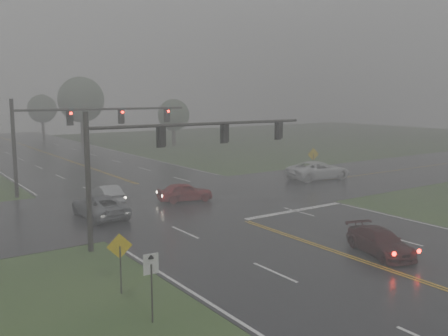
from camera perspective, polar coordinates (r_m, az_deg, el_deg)
main_road at (r=36.56m, az=-3.13°, el=-4.19°), size 18.00×160.00×0.02m
cross_street at (r=38.24m, az=-4.71°, el=-3.65°), size 120.00×14.00×0.02m
stop_bar at (r=34.87m, az=8.10°, el=-4.89°), size 8.50×0.50×0.01m
sedan_maroon at (r=26.65m, az=17.35°, el=-9.39°), size 2.97×4.67×1.26m
sedan_red at (r=37.71m, az=-4.46°, el=-3.82°), size 4.42×2.58×1.41m
sedan_silver at (r=38.03m, az=-13.17°, el=-3.91°), size 1.73×4.14×1.33m
car_grey at (r=33.74m, az=-13.99°, el=-5.51°), size 2.48×5.26×1.45m
pickup_white at (r=48.04m, az=10.70°, el=-1.29°), size 6.47×3.54×1.72m
signal_gantry_near at (r=27.60m, az=-6.65°, el=2.28°), size 14.20×0.31×7.14m
signal_gantry_far at (r=42.80m, az=-16.77°, el=4.63°), size 15.04×0.39×7.65m
sign_diamond_west at (r=20.65m, az=-11.81°, el=-9.51°), size 1.02×0.26×2.49m
sign_arrow_white at (r=17.95m, az=-8.32°, el=-11.96°), size 0.56×0.10×2.51m
sign_diamond_east at (r=48.39m, az=10.17°, el=1.15°), size 1.20×0.26×2.91m
tree_ne_a at (r=84.33m, az=-16.02°, el=7.52°), size 7.37×7.37×10.82m
tree_e_near at (r=78.65m, az=-5.78°, el=6.03°), size 4.94×4.94×7.26m
tree_n_far at (r=102.45m, az=-20.07°, el=6.38°), size 5.43×5.43×7.97m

